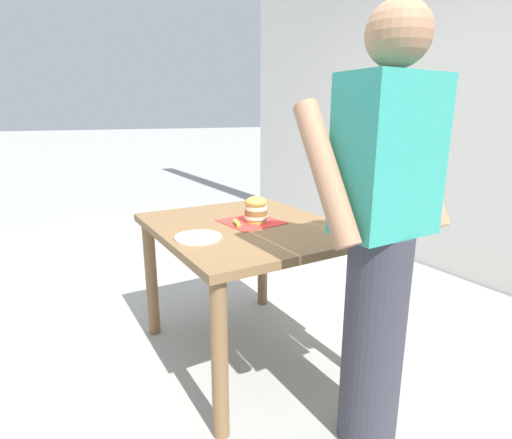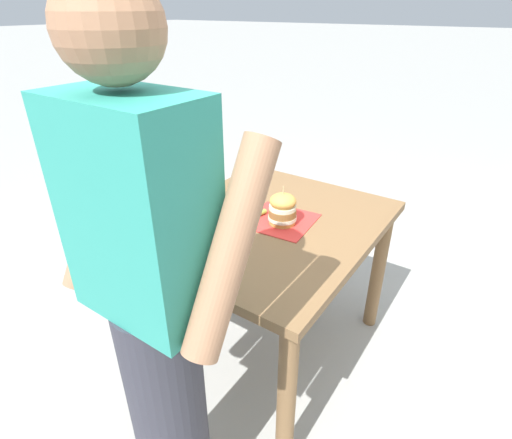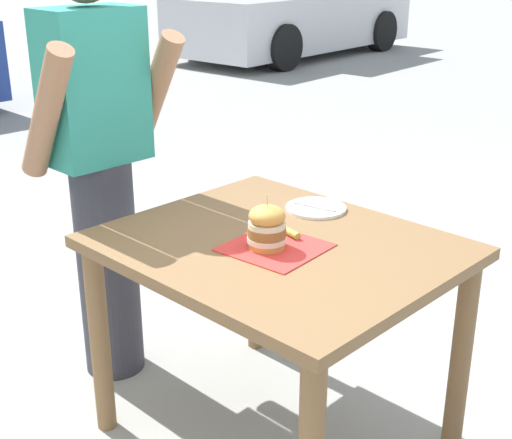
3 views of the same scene
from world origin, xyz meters
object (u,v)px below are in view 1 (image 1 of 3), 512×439
pickle_spear (237,223)px  diner_across_table (381,236)px  sandwich (256,209)px  patio_table (247,246)px  side_plate_with_forks (198,237)px

pickle_spear → diner_across_table: bearing=103.6°
sandwich → diner_across_table: 0.81m
sandwich → diner_across_table: (-0.07, 0.80, 0.05)m
patio_table → side_plate_with_forks: side_plate_with_forks is taller
sandwich → diner_across_table: diner_across_table is taller
patio_table → diner_across_table: (-0.13, 0.79, 0.24)m
sandwich → diner_across_table: size_ratio=0.10×
sandwich → patio_table: bearing=9.4°
sandwich → pickle_spear: 0.14m
diner_across_table → sandwich: bearing=-85.0°
pickle_spear → side_plate_with_forks: size_ratio=0.41×
pickle_spear → side_plate_with_forks: 0.28m
patio_table → pickle_spear: 0.15m
pickle_spear → diner_across_table: (-0.19, 0.79, 0.11)m
patio_table → pickle_spear: (0.06, -0.00, 0.14)m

